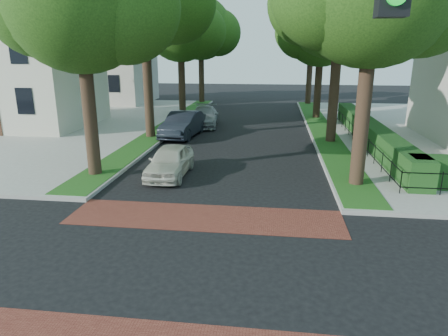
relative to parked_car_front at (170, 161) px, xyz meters
The scene contains 15 objects.
ground 7.94m from the parked_car_front, 73.10° to the right, with size 120.00×120.00×0.00m, color black.
crosswalk_far 4.98m from the parked_car_front, 62.25° to the right, with size 9.00×2.20×0.01m, color maroon.
grass_strip_ne 13.87m from the parked_car_front, 56.26° to the left, with size 1.60×29.80×0.02m, color #1A4B15.
grass_strip_nw 11.95m from the parked_car_front, 105.05° to the left, with size 1.60×29.80×0.02m, color #1A4B15.
tree_right_far 19.46m from the parked_car_front, 64.62° to the left, with size 7.25×6.23×9.74m.
tree_right_back 27.65m from the parked_car_front, 72.88° to the left, with size 7.50×6.45×10.20m.
tree_left_far 18.12m from the parked_car_front, 100.56° to the left, with size 7.00×6.02×9.86m.
tree_left_back 26.72m from the parked_car_front, 96.88° to the left, with size 7.75×6.66×10.44m.
hedge_main_road 12.46m from the parked_car_front, 36.61° to the left, with size 1.00×18.00×1.20m, color #183F15.
fence_main_road 11.83m from the parked_car_front, 38.92° to the left, with size 0.06×18.00×0.90m, color black, non-canonical shape.
house_left_near 17.37m from the parked_car_front, 141.68° to the left, with size 10.00×9.00×10.14m.
house_left_far 28.10m from the parked_car_front, 118.37° to the left, with size 10.00×9.00×10.14m.
parked_car_front is the anchor object (origin of this frame).
parked_car_middle 8.36m from the parked_car_front, 98.94° to the left, with size 1.70×4.87×1.60m, color black.
parked_car_rear 12.28m from the parked_car_front, 92.93° to the left, with size 1.95×4.80×1.39m, color gray.
Camera 1 is at (2.15, -8.76, 5.24)m, focal length 32.00 mm.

